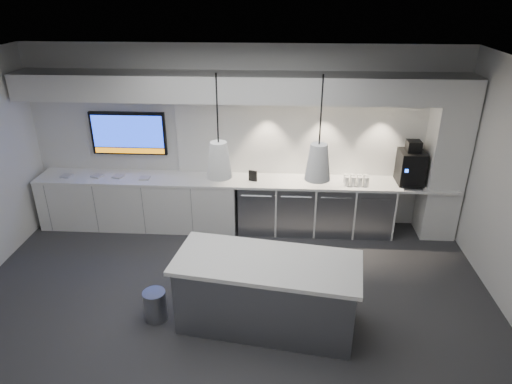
# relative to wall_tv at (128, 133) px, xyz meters

# --- Properties ---
(floor) EXTENTS (7.00, 7.00, 0.00)m
(floor) POSITION_rel_wall_tv_xyz_m (1.90, -2.45, -1.56)
(floor) COLOR #323235
(floor) RESTS_ON ground
(ceiling) EXTENTS (7.00, 7.00, 0.00)m
(ceiling) POSITION_rel_wall_tv_xyz_m (1.90, -2.45, 1.44)
(ceiling) COLOR black
(ceiling) RESTS_ON wall_back
(wall_back) EXTENTS (7.00, 0.00, 7.00)m
(wall_back) POSITION_rel_wall_tv_xyz_m (1.90, 0.05, -0.06)
(wall_back) COLOR silver
(wall_back) RESTS_ON floor
(wall_front) EXTENTS (7.00, 0.00, 7.00)m
(wall_front) POSITION_rel_wall_tv_xyz_m (1.90, -4.95, -0.06)
(wall_front) COLOR silver
(wall_front) RESTS_ON floor
(back_counter) EXTENTS (6.80, 0.65, 0.04)m
(back_counter) POSITION_rel_wall_tv_xyz_m (1.90, -0.27, -0.68)
(back_counter) COLOR white
(back_counter) RESTS_ON left_base_cabinets
(left_base_cabinets) EXTENTS (3.30, 0.63, 0.86)m
(left_base_cabinets) POSITION_rel_wall_tv_xyz_m (0.15, -0.27, -1.13)
(left_base_cabinets) COLOR white
(left_base_cabinets) RESTS_ON floor
(fridge_unit_a) EXTENTS (0.60, 0.61, 0.85)m
(fridge_unit_a) POSITION_rel_wall_tv_xyz_m (2.15, -0.27, -1.13)
(fridge_unit_a) COLOR gray
(fridge_unit_a) RESTS_ON floor
(fridge_unit_b) EXTENTS (0.60, 0.61, 0.85)m
(fridge_unit_b) POSITION_rel_wall_tv_xyz_m (2.78, -0.27, -1.13)
(fridge_unit_b) COLOR gray
(fridge_unit_b) RESTS_ON floor
(fridge_unit_c) EXTENTS (0.60, 0.61, 0.85)m
(fridge_unit_c) POSITION_rel_wall_tv_xyz_m (3.41, -0.27, -1.13)
(fridge_unit_c) COLOR gray
(fridge_unit_c) RESTS_ON floor
(fridge_unit_d) EXTENTS (0.60, 0.61, 0.85)m
(fridge_unit_d) POSITION_rel_wall_tv_xyz_m (4.04, -0.27, -1.13)
(fridge_unit_d) COLOR gray
(fridge_unit_d) RESTS_ON floor
(backsplash) EXTENTS (4.60, 0.03, 1.30)m
(backsplash) POSITION_rel_wall_tv_xyz_m (3.10, 0.03, -0.01)
(backsplash) COLOR white
(backsplash) RESTS_ON wall_back
(soffit) EXTENTS (6.90, 0.60, 0.40)m
(soffit) POSITION_rel_wall_tv_xyz_m (1.90, -0.25, 0.84)
(soffit) COLOR white
(soffit) RESTS_ON wall_back
(column) EXTENTS (0.55, 0.55, 2.60)m
(column) POSITION_rel_wall_tv_xyz_m (5.10, -0.25, -0.26)
(column) COLOR white
(column) RESTS_ON floor
(wall_tv) EXTENTS (1.25, 0.07, 0.72)m
(wall_tv) POSITION_rel_wall_tv_xyz_m (0.00, 0.00, 0.00)
(wall_tv) COLOR black
(wall_tv) RESTS_ON wall_back
(island) EXTENTS (2.28, 1.24, 0.92)m
(island) POSITION_rel_wall_tv_xyz_m (2.40, -2.66, -1.10)
(island) COLOR gray
(island) RESTS_ON floor
(bin) EXTENTS (0.32, 0.32, 0.40)m
(bin) POSITION_rel_wall_tv_xyz_m (1.02, -2.65, -1.36)
(bin) COLOR gray
(bin) RESTS_ON floor
(coffee_machine) EXTENTS (0.39, 0.56, 0.70)m
(coffee_machine) POSITION_rel_wall_tv_xyz_m (4.58, -0.25, -0.37)
(coffee_machine) COLOR black
(coffee_machine) RESTS_ON back_counter
(sign_black) EXTENTS (0.14, 0.06, 0.18)m
(sign_black) POSITION_rel_wall_tv_xyz_m (2.08, -0.33, -0.57)
(sign_black) COLOR black
(sign_black) RESTS_ON back_counter
(sign_white) EXTENTS (0.18, 0.08, 0.14)m
(sign_white) POSITION_rel_wall_tv_xyz_m (1.57, -0.32, -0.59)
(sign_white) COLOR white
(sign_white) RESTS_ON back_counter
(cup_cluster) EXTENTS (0.39, 0.18, 0.15)m
(cup_cluster) POSITION_rel_wall_tv_xyz_m (3.72, -0.38, -0.58)
(cup_cluster) COLOR white
(cup_cluster) RESTS_ON back_counter
(tray_a) EXTENTS (0.19, 0.19, 0.02)m
(tray_a) POSITION_rel_wall_tv_xyz_m (-1.02, -0.33, -0.65)
(tray_a) COLOR #BCBCBC
(tray_a) RESTS_ON back_counter
(tray_b) EXTENTS (0.20, 0.20, 0.02)m
(tray_b) POSITION_rel_wall_tv_xyz_m (-0.51, -0.29, -0.65)
(tray_b) COLOR #BCBCBC
(tray_b) RESTS_ON back_counter
(tray_c) EXTENTS (0.20, 0.20, 0.02)m
(tray_c) POSITION_rel_wall_tv_xyz_m (-0.16, -0.30, -0.65)
(tray_c) COLOR #BCBCBC
(tray_c) RESTS_ON back_counter
(tray_d) EXTENTS (0.16, 0.16, 0.02)m
(tray_d) POSITION_rel_wall_tv_xyz_m (0.30, -0.35, -0.65)
(tray_d) COLOR #BCBCBC
(tray_d) RESTS_ON back_counter
(pendant_left) EXTENTS (0.27, 0.27, 1.09)m
(pendant_left) POSITION_rel_wall_tv_xyz_m (1.88, -2.66, 0.59)
(pendant_left) COLOR white
(pendant_left) RESTS_ON ceiling
(pendant_right) EXTENTS (0.27, 0.27, 1.09)m
(pendant_right) POSITION_rel_wall_tv_xyz_m (2.91, -2.66, 0.59)
(pendant_right) COLOR white
(pendant_right) RESTS_ON ceiling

